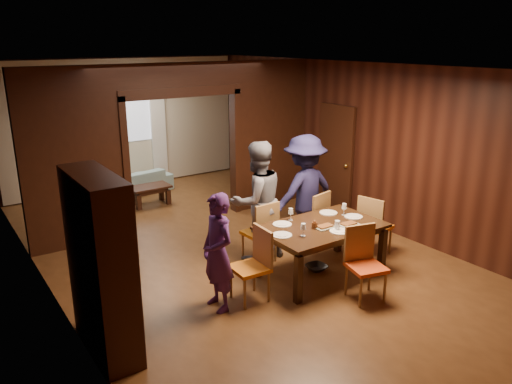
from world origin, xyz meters
TOP-DOWN VIEW (x-y plane):
  - floor at (0.00, 0.00)m, footprint 9.00×9.00m
  - ceiling at (0.00, 0.00)m, footprint 5.50×9.00m
  - room_walls at (0.00, 1.89)m, footprint 5.52×9.01m
  - person_purple at (-1.08, -1.45)m, footprint 0.36×0.55m
  - person_grey at (0.18, -0.46)m, footprint 0.91×0.72m
  - person_navy at (1.08, -0.51)m, footprint 1.21×0.71m
  - sofa at (-0.19, 3.85)m, footprint 1.83×0.92m
  - serving_bowl at (0.65, -1.34)m, footprint 0.31×0.31m
  - dining_table at (0.61, -1.47)m, footprint 1.73×1.07m
  - coffee_table at (-0.16, 2.91)m, footprint 0.80×0.50m
  - chair_left at (-0.65, -1.51)m, footprint 0.46×0.46m
  - chair_right at (1.81, -1.40)m, footprint 0.53×0.53m
  - chair_far_l at (0.15, -0.58)m, footprint 0.46×0.46m
  - chair_far_r at (1.12, -0.64)m, footprint 0.53×0.53m
  - chair_near at (0.61, -2.34)m, footprint 0.54×0.54m
  - hutch at (-2.53, -1.50)m, footprint 0.40×1.20m
  - door_right at (2.70, 0.50)m, footprint 0.06×0.90m
  - window_far at (0.00, 4.44)m, footprint 1.20×0.03m
  - curtain_left at (-0.75, 4.40)m, footprint 0.35×0.06m
  - curtain_right at (0.75, 4.40)m, footprint 0.35×0.06m
  - plate_left at (-0.09, -1.45)m, footprint 0.27×0.27m
  - plate_far_l at (0.16, -1.13)m, footprint 0.27×0.27m
  - plate_far_r at (1.03, -1.14)m, footprint 0.27×0.27m
  - plate_right at (1.23, -1.47)m, footprint 0.27×0.27m
  - plate_near at (0.65, -1.79)m, footprint 0.27×0.27m
  - platter_a at (0.58, -1.56)m, footprint 0.30×0.20m
  - platter_b at (0.92, -1.68)m, footprint 0.30×0.20m
  - wineglass_left at (0.13, -1.63)m, footprint 0.08×0.08m
  - wineglass_far at (0.37, -1.05)m, footprint 0.08×0.08m
  - wineglass_right at (1.17, -1.33)m, footprint 0.08×0.08m
  - tumbler at (0.65, -1.73)m, footprint 0.07×0.07m
  - condiment_jar at (0.44, -1.50)m, footprint 0.08×0.08m

SIDE VIEW (x-z plane):
  - floor at x=0.00m, z-range 0.00..0.00m
  - coffee_table at x=-0.16m, z-range 0.00..0.40m
  - sofa at x=-0.19m, z-range 0.00..0.51m
  - dining_table at x=0.61m, z-range 0.00..0.76m
  - chair_left at x=-0.65m, z-range 0.00..0.97m
  - chair_right at x=1.81m, z-range 0.00..0.97m
  - chair_far_l at x=0.15m, z-range 0.00..0.97m
  - chair_far_r at x=1.12m, z-range 0.00..0.97m
  - chair_near at x=0.61m, z-range 0.00..0.97m
  - person_purple at x=-1.08m, z-range 0.00..1.52m
  - plate_left at x=-0.09m, z-range 0.76..0.77m
  - plate_far_l at x=0.16m, z-range 0.76..0.77m
  - plate_far_r at x=1.03m, z-range 0.76..0.77m
  - plate_right at x=1.23m, z-range 0.76..0.77m
  - plate_near at x=0.65m, z-range 0.76..0.77m
  - platter_a at x=0.58m, z-range 0.76..0.80m
  - platter_b at x=0.92m, z-range 0.76..0.80m
  - serving_bowl at x=0.65m, z-range 0.76..0.84m
  - condiment_jar at x=0.44m, z-range 0.76..0.87m
  - tumbler at x=0.65m, z-range 0.76..0.90m
  - wineglass_left at x=0.13m, z-range 0.76..0.94m
  - wineglass_far at x=0.37m, z-range 0.76..0.94m
  - wineglass_right at x=1.17m, z-range 0.76..0.94m
  - person_grey at x=0.18m, z-range 0.00..1.85m
  - person_navy at x=1.08m, z-range 0.00..1.85m
  - hutch at x=-2.53m, z-range 0.00..2.00m
  - door_right at x=2.70m, z-range 0.00..2.10m
  - curtain_left at x=-0.75m, z-range 0.05..2.45m
  - curtain_right at x=0.75m, z-range 0.05..2.45m
  - room_walls at x=0.00m, z-range 0.06..2.96m
  - window_far at x=0.00m, z-range 1.05..2.35m
  - ceiling at x=0.00m, z-range 2.89..2.91m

